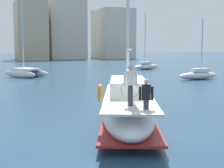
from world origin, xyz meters
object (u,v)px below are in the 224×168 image
at_px(moored_cutter_left, 199,74).
at_px(moored_cutter_right, 26,72).
at_px(main_sailboat, 128,107).
at_px(moored_catamaran, 146,66).

xyz_separation_m(moored_cutter_left, moored_cutter_right, (-18.13, 10.67, 0.11)).
height_order(main_sailboat, moored_cutter_right, main_sailboat).
bearing_deg(moored_cutter_left, main_sailboat, -134.53).
relative_size(main_sailboat, moored_cutter_right, 1.27).
xyz_separation_m(moored_catamaran, moored_cutter_right, (-20.80, -7.00, 0.06)).
height_order(moored_cutter_left, moored_cutter_right, moored_cutter_right).
bearing_deg(moored_catamaran, moored_cutter_left, -98.58).
distance_m(moored_cutter_left, moored_cutter_right, 21.04).
distance_m(moored_catamaran, moored_cutter_left, 17.87).
bearing_deg(main_sailboat, moored_cutter_right, 91.53).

